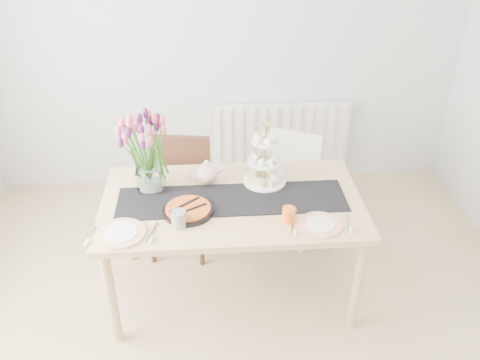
{
  "coord_description": "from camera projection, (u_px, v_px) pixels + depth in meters",
  "views": [
    {
      "loc": [
        -0.15,
        -1.79,
        2.51
      ],
      "look_at": [
        0.03,
        0.73,
        0.92
      ],
      "focal_mm": 38.0,
      "sensor_mm": 36.0,
      "label": 1
    }
  ],
  "objects": [
    {
      "name": "room_shell",
      "position": [
        245.0,
        196.0,
        2.17
      ],
      "size": [
        4.5,
        4.5,
        4.5
      ],
      "color": "tan",
      "rests_on": "ground"
    },
    {
      "name": "radiator",
      "position": [
        281.0,
        136.0,
        4.5
      ],
      "size": [
        1.2,
        0.08,
        0.6
      ],
      "primitive_type": "cube",
      "color": "white",
      "rests_on": "room_shell"
    },
    {
      "name": "dining_table",
      "position": [
        232.0,
        210.0,
        3.16
      ],
      "size": [
        1.6,
        0.9,
        0.75
      ],
      "color": "tan",
      "rests_on": "ground"
    },
    {
      "name": "chair_brown",
      "position": [
        180.0,
        187.0,
        3.71
      ],
      "size": [
        0.48,
        0.48,
        0.86
      ],
      "rotation": [
        0.0,
        0.0,
        -0.15
      ],
      "color": "#361D13",
      "rests_on": "ground"
    },
    {
      "name": "chair_white",
      "position": [
        290.0,
        178.0,
        3.87
      ],
      "size": [
        0.53,
        0.53,
        0.81
      ],
      "rotation": [
        0.0,
        0.0,
        -0.43
      ],
      "color": "white",
      "rests_on": "ground"
    },
    {
      "name": "table_runner",
      "position": [
        232.0,
        199.0,
        3.11
      ],
      "size": [
        1.4,
        0.35,
        0.01
      ],
      "primitive_type": "cube",
      "color": "black",
      "rests_on": "dining_table"
    },
    {
      "name": "tulip_vase",
      "position": [
        147.0,
        143.0,
        3.05
      ],
      "size": [
        0.6,
        0.6,
        0.51
      ],
      "rotation": [
        0.0,
        0.0,
        0.0
      ],
      "color": "silver",
      "rests_on": "dining_table"
    },
    {
      "name": "cake_stand",
      "position": [
        265.0,
        167.0,
        3.23
      ],
      "size": [
        0.28,
        0.28,
        0.41
      ],
      "rotation": [
        0.0,
        0.0,
        0.4
      ],
      "color": "gold",
      "rests_on": "dining_table"
    },
    {
      "name": "teapot",
      "position": [
        207.0,
        173.0,
        3.25
      ],
      "size": [
        0.24,
        0.2,
        0.15
      ],
      "primitive_type": null,
      "rotation": [
        0.0,
        0.0,
        0.04
      ],
      "color": "white",
      "rests_on": "dining_table"
    },
    {
      "name": "cream_jug",
      "position": [
        276.0,
        178.0,
        3.25
      ],
      "size": [
        0.1,
        0.1,
        0.09
      ],
      "primitive_type": "cylinder",
      "rotation": [
        0.0,
        0.0,
        0.17
      ],
      "color": "silver",
      "rests_on": "dining_table"
    },
    {
      "name": "tart_tin",
      "position": [
        188.0,
        210.0,
        3.0
      ],
      "size": [
        0.3,
        0.3,
        0.04
      ],
      "rotation": [
        0.0,
        0.0,
        0.26
      ],
      "color": "black",
      "rests_on": "dining_table"
    },
    {
      "name": "mug_grey",
      "position": [
        179.0,
        219.0,
        2.87
      ],
      "size": [
        0.1,
        0.1,
        0.1
      ],
      "primitive_type": "cylinder",
      "rotation": [
        0.0,
        0.0,
        0.18
      ],
      "color": "gray",
      "rests_on": "dining_table"
    },
    {
      "name": "mug_orange",
      "position": [
        289.0,
        215.0,
        2.91
      ],
      "size": [
        0.11,
        0.11,
        0.09
      ],
      "primitive_type": "cylinder",
      "rotation": [
        0.0,
        0.0,
        0.7
      ],
      "color": "orange",
      "rests_on": "dining_table"
    },
    {
      "name": "plate_left",
      "position": [
        121.0,
        233.0,
        2.82
      ],
      "size": [
        0.34,
        0.34,
        0.01
      ],
      "primitive_type": "cylinder",
      "rotation": [
        0.0,
        0.0,
        -0.26
      ],
      "color": "silver",
      "rests_on": "dining_table"
    },
    {
      "name": "plate_right",
      "position": [
        320.0,
        225.0,
        2.89
      ],
      "size": [
        0.29,
        0.29,
        0.01
      ],
      "primitive_type": "cylinder",
      "rotation": [
        0.0,
        0.0,
        -0.18
      ],
      "color": "silver",
      "rests_on": "dining_table"
    }
  ]
}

